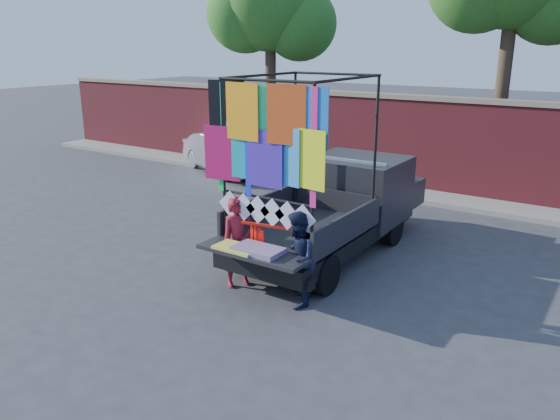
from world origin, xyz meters
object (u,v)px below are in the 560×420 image
Objects in this scene: pickup_truck at (344,204)px; woman at (238,242)px; man at (298,259)px; sedan at (225,153)px.

woman is at bearing -101.89° from pickup_truck.
woman is 1.20m from man.
man reaches higher than sedan.
pickup_truck is 2.73m from woman.
sedan is 2.44× the size of man.
sedan is 8.56m from woman.
sedan is 9.44m from man.
pickup_truck reaches higher than man.
woman is (-0.56, -2.67, -0.10)m from pickup_truck.
pickup_truck is at bearing 165.46° from man.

